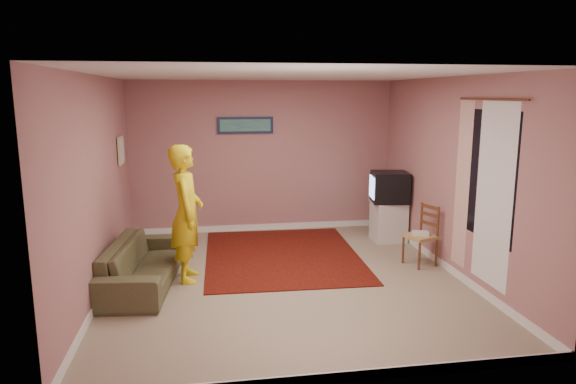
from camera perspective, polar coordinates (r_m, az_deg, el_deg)
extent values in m
plane|color=gray|center=(6.79, -0.34, -9.62)|extent=(5.00, 5.00, 0.00)
cube|color=#A16A6F|center=(8.91, -2.81, 3.92)|extent=(4.50, 0.02, 2.60)
cube|color=#A16A6F|center=(4.06, 5.03, -4.61)|extent=(4.50, 0.02, 2.60)
cube|color=#A16A6F|center=(6.51, -20.33, 0.65)|extent=(0.02, 5.00, 2.60)
cube|color=#A16A6F|center=(7.15, 17.78, 1.67)|extent=(0.02, 5.00, 2.60)
cube|color=silver|center=(6.37, -0.37, 12.87)|extent=(4.50, 5.00, 0.02)
cube|color=white|center=(9.14, -2.73, -3.90)|extent=(4.50, 0.02, 0.10)
cube|color=white|center=(4.56, 4.72, -19.89)|extent=(4.50, 0.02, 0.10)
cube|color=white|center=(6.83, -19.55, -9.72)|extent=(0.02, 5.00, 0.10)
cube|color=white|center=(7.43, 17.15, -7.88)|extent=(0.02, 5.00, 0.10)
cube|color=black|center=(6.34, 21.45, 1.69)|extent=(0.01, 1.10, 1.50)
cube|color=white|center=(6.24, 21.90, -0.34)|extent=(0.01, 0.75, 2.10)
cube|color=white|center=(6.83, 18.81, 0.78)|extent=(0.01, 0.35, 2.10)
cylinder|color=#5B301B|center=(6.25, 21.65, 9.58)|extent=(0.02, 1.40, 0.02)
cube|color=#161A3C|center=(8.80, -4.78, 7.40)|extent=(0.95, 0.03, 0.28)
cube|color=#295874|center=(8.78, -4.77, 7.40)|extent=(0.86, 0.01, 0.20)
cube|color=beige|center=(8.03, -18.08, 4.42)|extent=(0.03, 0.38, 0.42)
cube|color=silver|center=(8.03, -17.94, 4.43)|extent=(0.01, 0.30, 0.34)
cube|color=black|center=(7.70, -0.65, -7.05)|extent=(2.31, 2.86, 0.01)
cube|color=silver|center=(8.57, 11.10, -3.20)|extent=(0.51, 0.46, 0.65)
cube|color=black|center=(8.45, 11.24, 0.54)|extent=(0.63, 0.59, 0.49)
cube|color=#8CB2F2|center=(8.40, 9.32, 0.54)|extent=(0.08, 0.41, 0.35)
cube|color=tan|center=(8.87, 10.68, -1.75)|extent=(0.44, 0.42, 0.05)
cube|color=#5B301B|center=(8.82, 10.73, -0.16)|extent=(0.44, 0.04, 0.50)
cube|color=#B1B1B6|center=(8.86, 10.69, -1.39)|extent=(0.40, 0.31, 0.06)
cube|color=#81AAD3|center=(8.98, 10.34, 0.46)|extent=(0.43, 0.05, 0.45)
cube|color=tan|center=(7.44, 14.49, -4.80)|extent=(0.47, 0.48, 0.05)
cube|color=#5B301B|center=(7.38, 14.57, -3.16)|extent=(0.16, 0.38, 0.44)
cube|color=white|center=(7.43, 14.51, -4.46)|extent=(0.26, 0.22, 0.05)
imported|color=#4D4D2E|center=(6.76, -15.86, -7.65)|extent=(0.95, 1.99, 0.56)
imported|color=yellow|center=(6.66, -11.20, -2.34)|extent=(0.42, 0.64, 1.76)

